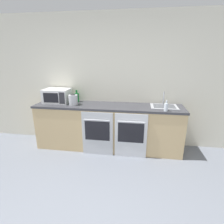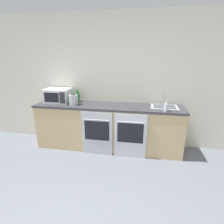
{
  "view_description": "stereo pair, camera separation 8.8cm",
  "coord_description": "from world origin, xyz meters",
  "views": [
    {
      "loc": [
        0.55,
        -1.02,
        1.79
      ],
      "look_at": [
        0.08,
        2.18,
        0.76
      ],
      "focal_mm": 28.0,
      "sensor_mm": 36.0,
      "label": 1
    },
    {
      "loc": [
        0.64,
        -1.01,
        1.79
      ],
      "look_at": [
        0.08,
        2.18,
        0.76
      ],
      "focal_mm": 28.0,
      "sensor_mm": 36.0,
      "label": 2
    }
  ],
  "objects": [
    {
      "name": "bottle_clear",
      "position": [
        1.05,
        1.95,
        0.97
      ],
      "size": [
        0.07,
        0.07,
        0.19
      ],
      "color": "silver",
      "rests_on": "counter_back"
    },
    {
      "name": "oven_right",
      "position": [
        0.47,
        1.87,
        0.43
      ],
      "size": [
        0.58,
        0.06,
        0.84
      ],
      "color": "silver",
      "rests_on": "ground_plane"
    },
    {
      "name": "wall_back",
      "position": [
        0.0,
        2.5,
        1.3
      ],
      "size": [
        10.0,
        0.06,
        2.6
      ],
      "color": "silver",
      "rests_on": "ground_plane"
    },
    {
      "name": "microwave",
      "position": [
        -1.05,
        2.24,
        1.04
      ],
      "size": [
        0.5,
        0.39,
        0.27
      ],
      "color": "silver",
      "rests_on": "counter_back"
    },
    {
      "name": "counter_back",
      "position": [
        0.0,
        2.18,
        0.45
      ],
      "size": [
        2.86,
        0.6,
        0.9
      ],
      "color": "tan",
      "rests_on": "ground_plane"
    },
    {
      "name": "oven_left",
      "position": [
        -0.15,
        1.87,
        0.43
      ],
      "size": [
        0.58,
        0.06,
        0.84
      ],
      "color": "#B7BABF",
      "rests_on": "ground_plane"
    },
    {
      "name": "bottle_green",
      "position": [
        -0.68,
        2.35,
        0.99
      ],
      "size": [
        0.09,
        0.09,
        0.25
      ],
      "color": "#19722D",
      "rests_on": "counter_back"
    },
    {
      "name": "kettle",
      "position": [
        -0.67,
        2.11,
        1.0
      ],
      "size": [
        0.17,
        0.17,
        0.2
      ],
      "color": "#B7BABF",
      "rests_on": "counter_back"
    },
    {
      "name": "sink",
      "position": [
        1.05,
        2.21,
        0.91
      ],
      "size": [
        0.48,
        0.38,
        0.26
      ],
      "color": "#A8AAAF",
      "rests_on": "counter_back"
    }
  ]
}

